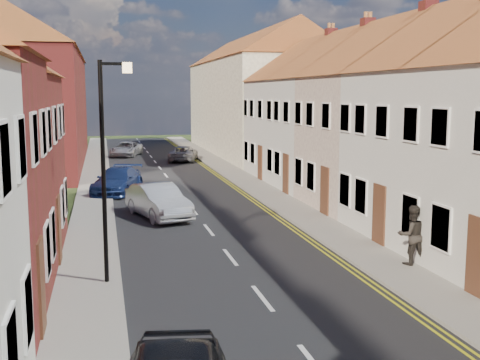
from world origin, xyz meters
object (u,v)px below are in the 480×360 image
car_distant (126,149)px  car_distant_b (183,154)px  pedestrian_right (412,235)px  lamppost (106,158)px  car_mid (158,201)px  car_far (117,181)px

car_distant → car_distant_b: 6.33m
pedestrian_right → car_distant_b: pedestrian_right is taller
lamppost → car_mid: 9.52m
lamppost → car_mid: lamppost is taller
car_far → car_distant: car_far is taller
lamppost → car_far: lamppost is taller
lamppost → car_distant: lamppost is taller
car_far → lamppost: bearing=-74.8°
lamppost → car_distant: 34.92m
car_far → car_distant_b: (5.41, 14.34, -0.08)m
car_distant → car_distant_b: (4.19, -4.75, -0.01)m
car_mid → car_distant_b: bearing=63.4°
car_distant_b → car_mid: bearing=93.0°
car_distant → pedestrian_right: pedestrian_right is taller
pedestrian_right → lamppost: bearing=1.4°
car_far → car_distant_b: 15.33m
lamppost → car_distant_b: size_ratio=1.38×
lamppost → car_distant_b: (6.02, 30.00, -2.94)m
car_far → car_mid: bearing=-59.9°
car_mid → pedestrian_right: size_ratio=2.41×
pedestrian_right → car_distant_b: size_ratio=0.42×
car_distant_b → car_distant: bearing=-35.2°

